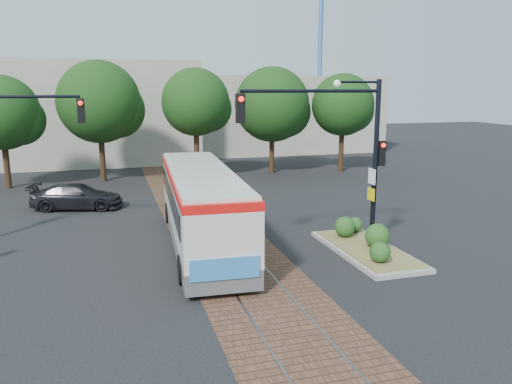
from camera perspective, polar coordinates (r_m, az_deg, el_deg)
ground at (r=18.06m, az=-2.66°, el=-7.32°), size 120.00×120.00×0.00m
trackbed at (r=21.79m, az=-5.19°, el=-3.99°), size 3.60×40.00×0.02m
tree_row at (r=33.44m, az=-7.54°, el=9.85°), size 26.40×5.60×7.67m
warehouses at (r=45.52m, az=-12.17°, el=8.85°), size 40.00×13.00×8.00m
crane at (r=55.41m, az=7.36°, el=16.81°), size 8.00×0.50×18.00m
city_bus at (r=19.16m, az=-6.30°, el=-1.22°), size 2.96×11.00×2.91m
traffic_island at (r=18.86m, az=12.45°, el=-5.71°), size 2.20×5.20×1.13m
signal_pole_main at (r=17.73m, az=10.13°, el=5.94°), size 5.49×0.46×6.00m
parked_car at (r=26.39m, az=-19.79°, el=-0.45°), size 4.71×2.72×1.28m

